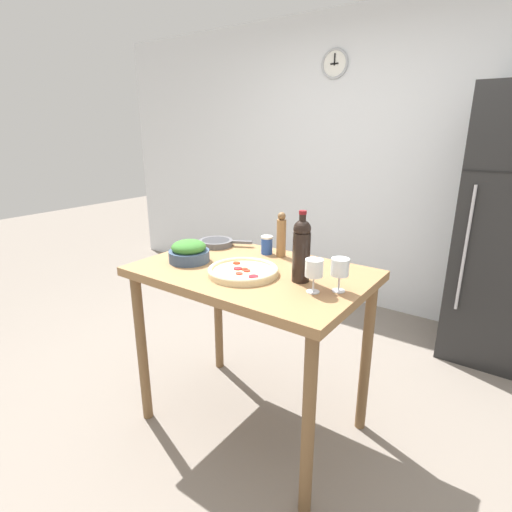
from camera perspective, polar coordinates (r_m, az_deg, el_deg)
name	(u,v)px	position (r m, az deg, el deg)	size (l,w,h in m)	color
ground_plane	(252,421)	(2.50, -0.55, -22.48)	(14.00, 14.00, 0.00)	slate
wall_back	(387,167)	(3.73, 18.21, 12.03)	(6.40, 0.08, 2.60)	silver
refrigerator	(512,231)	(3.25, 32.71, 3.03)	(0.64, 0.64, 1.90)	black
prep_counter	(252,292)	(2.07, -0.62, -5.11)	(1.16, 0.77, 0.93)	olive
wine_bottle	(301,249)	(1.83, 6.52, 0.99)	(0.08, 0.08, 0.33)	black
wine_glass_near	(314,270)	(1.73, 8.29, -1.93)	(0.08, 0.08, 0.15)	silver
wine_glass_far	(340,268)	(1.76, 11.90, -1.71)	(0.08, 0.08, 0.15)	silver
pepper_mill	(281,235)	(2.20, 3.63, 2.96)	(0.05, 0.05, 0.25)	olive
salad_bowl	(189,252)	(2.16, -9.55, 0.60)	(0.22, 0.22, 0.12)	#384C6B
homemade_pizza	(243,271)	(1.95, -1.86, -2.14)	(0.35, 0.35, 0.04)	beige
salt_canister	(267,245)	(2.26, 1.55, 1.58)	(0.07, 0.07, 0.10)	#284CA3
cast_iron_skillet	(216,243)	(2.44, -5.68, 1.92)	(0.31, 0.21, 0.04)	#56565B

